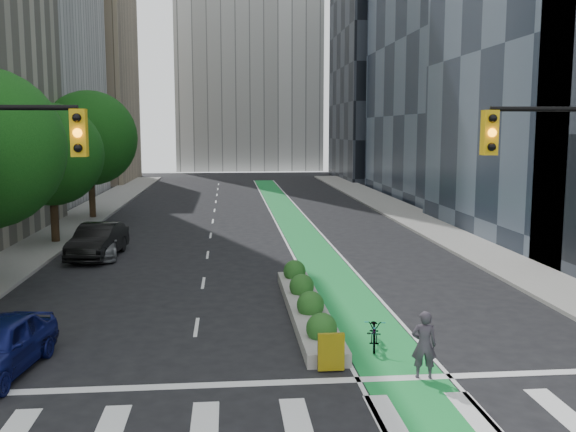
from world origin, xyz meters
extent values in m
plane|color=black|center=(0.00, 0.00, 0.00)|extent=(160.00, 160.00, 0.00)
cube|color=gray|center=(-11.80, 25.00, 0.07)|extent=(3.60, 90.00, 0.15)
cube|color=gray|center=(11.80, 25.00, 0.07)|extent=(3.60, 90.00, 0.15)
cube|color=#198E3B|center=(3.00, 30.00, 0.01)|extent=(2.20, 70.00, 0.01)
cube|color=tan|center=(-20.00, 66.00, 13.00)|extent=(14.00, 16.00, 26.00)
cube|color=black|center=(20.00, 68.00, 14.00)|extent=(14.00, 18.00, 28.00)
cylinder|color=black|center=(-11.00, 22.00, 2.24)|extent=(0.44, 0.44, 4.48)
sphere|color=#0D3F0F|center=(-11.00, 22.00, 4.96)|extent=(5.60, 5.60, 5.60)
cylinder|color=black|center=(-11.00, 32.00, 2.58)|extent=(0.44, 0.44, 5.15)
sphere|color=#0D3F0F|center=(-11.00, 32.00, 5.70)|extent=(6.60, 6.60, 6.60)
cube|color=gold|center=(-4.70, 0.50, 6.25)|extent=(0.34, 0.28, 1.05)
sphere|color=orange|center=(-4.70, 0.34, 6.25)|extent=(0.20, 0.20, 0.20)
cube|color=gold|center=(4.70, 0.50, 6.25)|extent=(0.34, 0.28, 1.05)
sphere|color=orange|center=(4.70, 0.34, 6.25)|extent=(0.20, 0.20, 0.20)
cube|color=gray|center=(1.20, 7.00, 0.20)|extent=(1.20, 10.00, 0.40)
cube|color=yellow|center=(1.20, 1.80, 0.55)|extent=(0.70, 0.12, 1.00)
sphere|color=#194C19|center=(1.20, 3.50, 0.65)|extent=(0.90, 0.90, 0.90)
sphere|color=#194C19|center=(1.20, 6.00, 0.65)|extent=(0.90, 0.90, 0.90)
sphere|color=#194C19|center=(1.20, 8.50, 0.65)|extent=(0.90, 0.90, 0.90)
sphere|color=#194C19|center=(1.20, 11.00, 0.65)|extent=(0.90, 0.90, 0.90)
imported|color=gray|center=(2.79, 3.64, 0.45)|extent=(0.95, 1.80, 0.90)
imported|color=#38323D|center=(3.49, 1.17, 0.89)|extent=(0.71, 0.53, 1.77)
imported|color=black|center=(-7.88, 17.88, 0.84)|extent=(2.33, 5.27, 1.68)
imported|color=slate|center=(-7.84, 17.98, 0.63)|extent=(2.33, 4.52, 1.26)
camera|label=1|loc=(-1.44, -14.15, 6.34)|focal=40.00mm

